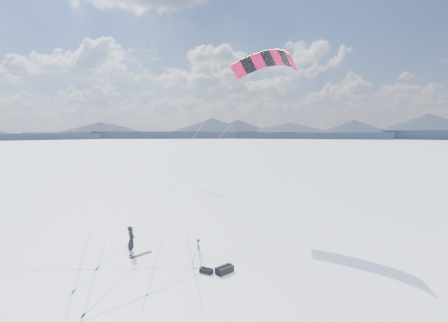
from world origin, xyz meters
name	(u,v)px	position (x,y,z in m)	size (l,w,h in m)	color
ground	(164,264)	(0.00, 0.00, 0.00)	(1800.00, 1800.00, 0.00)	white
horizon_hills	(163,194)	(0.00, 0.00, 4.01)	(704.00, 704.00, 9.45)	#1A2334
snow_tracks	(156,271)	(-0.56, -0.72, 0.00)	(17.62, 14.39, 0.01)	#ABBBD2
snowkiter	(132,255)	(-1.60, 2.11, 0.00)	(0.65, 0.42, 1.78)	black
snowboard	(141,255)	(-1.10, 1.83, 0.02)	(1.47, 0.27, 0.04)	maroon
tripod	(198,249)	(1.76, -0.94, 0.98)	(0.69, 0.64, 1.53)	black
gear_bag_a	(225,270)	(2.82, -2.30, 0.19)	(1.08, 0.79, 0.44)	black
gear_bag_b	(206,271)	(1.90, -1.98, 0.14)	(0.71, 0.74, 0.32)	black
power_kite	(265,62)	(10.05, 7.23, 13.32)	(13.32, 8.18, 12.90)	red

